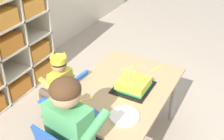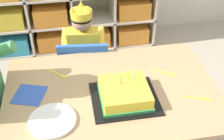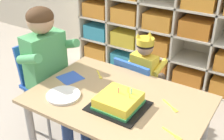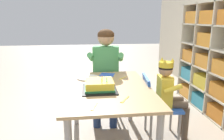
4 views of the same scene
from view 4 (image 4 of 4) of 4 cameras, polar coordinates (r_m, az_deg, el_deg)
name	(u,v)px [view 4 (image 4 of 4)]	position (r m, az deg, el deg)	size (l,w,h in m)	color
activity_table	(108,96)	(1.93, -1.10, -6.89)	(1.11, 0.75, 0.58)	tan
classroom_chair_blue	(157,103)	(2.17, 11.81, -8.47)	(0.38, 0.38, 0.64)	blue
child_with_crown	(169,90)	(2.16, 14.90, -5.07)	(0.31, 0.31, 0.82)	yellow
classroom_chair_adult_side	(106,78)	(2.63, -1.50, -2.20)	(0.38, 0.36, 0.76)	#1E4CA8
adult_helper_seated	(106,65)	(2.47, -1.66, 1.46)	(0.45, 0.43, 1.06)	#4C9E5B
birthday_cake_on_tray	(99,86)	(1.84, -3.39, -4.17)	(0.33, 0.29, 0.12)	black
paper_plate_stack	(88,78)	(2.18, -6.39, -2.06)	(0.22, 0.22, 0.01)	white
paper_napkin_square	(107,75)	(2.31, -1.32, -1.28)	(0.15, 0.15, 0.00)	#3356B7
fork_at_table_front_edge	(123,78)	(2.18, 2.87, -2.17)	(0.10, 0.10, 0.00)	yellow
fork_near_cake_tray	(125,100)	(1.62, 3.37, -7.92)	(0.13, 0.09, 0.00)	yellow
fork_scattered_mid_table	(94,107)	(1.50, -4.79, -9.78)	(0.13, 0.06, 0.00)	yellow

